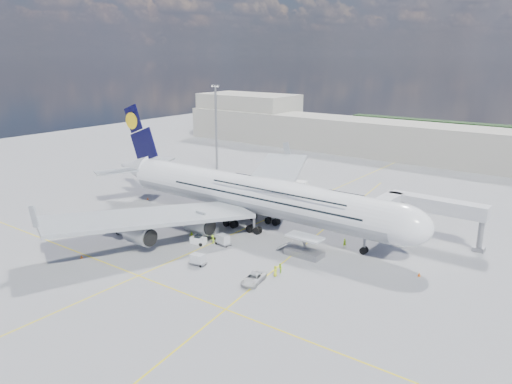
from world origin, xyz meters
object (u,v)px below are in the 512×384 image
Objects in this scene: dolly_nose_far at (223,240)px; light_mast at (216,126)px; cone_nose at (419,274)px; crew_loader at (280,268)px; baggage_tug at (198,240)px; dolly_back at (150,211)px; service_van at (254,279)px; crew_nose at (345,243)px; crew_van at (275,271)px; cone_wing_right_inner at (205,225)px; dolly_row_c at (212,232)px; dolly_nose_near at (198,259)px; jet_bridge at (415,207)px; airliner at (253,194)px; catering_truck_outer at (277,174)px; cone_wing_left_inner at (228,203)px; crew_wing at (192,236)px; dolly_row_b at (125,230)px; crew_tug at (213,239)px; cone_tail at (148,199)px; cone_wing_right_outer at (81,257)px; cone_wing_left_outer at (249,189)px; dolly_row_a at (115,226)px; cargo_loader at (304,249)px; catering_truck_inner at (299,190)px.

light_mast is at bearing 142.33° from dolly_nose_far.
crew_loader is at bearing -146.21° from cone_nose.
dolly_nose_far is 4.68m from baggage_tug.
dolly_back is 0.64× the size of service_van.
crew_van is (-3.16, -17.82, 0.05)m from crew_nose.
crew_loader is 3.01× the size of cone_wing_right_inner.
dolly_row_c is 38.81m from cone_nose.
service_van is at bearing -8.52° from dolly_nose_near.
jet_bridge is 36.13m from dolly_nose_far.
airliner is at bearing 55.99° from dolly_row_c.
crew_nose is at bearing -16.60° from crew_van.
dolly_nose_near is (4.35, -21.13, -5.87)m from airliner.
airliner reaches higher than catering_truck_outer.
crew_wing is at bearing -66.86° from cone_wing_left_inner.
dolly_row_c is at bearing 34.04° from dolly_row_b.
crew_van is 2.81× the size of cone_nose.
baggage_tug is 2.69m from crew_tug.
jet_bridge is 10.70× the size of crew_van.
catering_truck_outer is at bearing 66.43° from cone_tail.
dolly_row_b reaches higher than dolly_nose_near.
crew_nose is at bearing 29.77° from dolly_row_b.
cone_wing_right_outer is at bearing -82.58° from dolly_back.
crew_tug is (-2.06, -0.60, -0.23)m from dolly_nose_far.
cone_wing_left_inner is at bearing -73.34° from cone_wing_left_outer.
dolly_nose_near is 13.66m from crew_van.
crew_wing is 3.21× the size of cone_wing_right_inner.
airliner reaches higher than cone_wing_right_outer.
crew_nose is (37.79, -33.16, -1.22)m from catering_truck_outer.
light_mast reaches higher than crew_wing.
crew_wing is at bearing 129.78° from dolly_nose_near.
dolly_nose_near is 9.32m from baggage_tug.
airliner is 25.04m from crew_van.
dolly_nose_far is 2.16m from crew_tug.
jet_bridge reaches higher than crew_loader.
crew_loader is (15.36, -3.96, -0.21)m from dolly_nose_far.
crew_tug is (23.97, -5.75, 0.47)m from dolly_back.
jet_bridge is 4.93× the size of dolly_row_a.
cargo_loader is at bearing -1.79° from crew_van.
crew_van reaches higher than cone_wing_left_inner.
dolly_row_b is 5.08× the size of cone_wing_right_outer.
crew_van reaches higher than crew_loader.
airliner is at bearing 133.65° from crew_nose.
catering_truck_inner reaches higher than baggage_tug.
dolly_row_c is at bearing -103.41° from airliner.
crew_wing is (-24.82, -14.38, 0.06)m from crew_nose.
crew_van is (19.31, -2.77, 0.07)m from baggage_tug.
jet_bridge is at bearing 113.79° from cone_nose.
crew_loader is 26.79m from cone_wing_right_inner.
dolly_row_c is 2.16× the size of crew_nose.
cone_tail is (-31.98, 12.32, -0.55)m from crew_tug.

